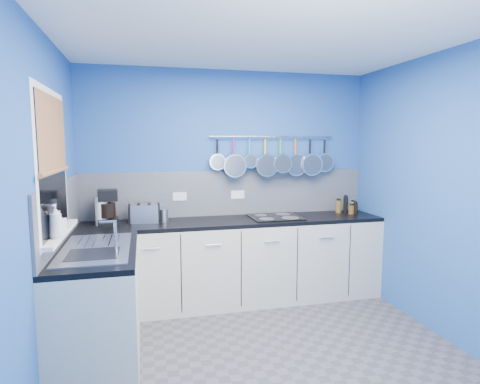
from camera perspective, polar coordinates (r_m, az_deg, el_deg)
name	(u,v)px	position (r m, az deg, el deg)	size (l,w,h in m)	color
floor	(268,359)	(3.46, 4.07, -22.71)	(3.20, 3.00, 0.02)	#47474C
ceiling	(271,31)	(3.12, 4.49, 21.93)	(3.20, 3.00, 0.02)	white
wall_back	(228,184)	(4.49, -1.68, 1.16)	(3.20, 0.02, 2.50)	#24529D
wall_front	(387,259)	(1.70, 20.34, -8.91)	(3.20, 0.02, 2.50)	#24529D
wall_left	(40,212)	(2.98, -26.73, -2.56)	(0.02, 3.00, 2.50)	#24529D
wall_right	(449,197)	(3.86, 27.68, -0.60)	(0.02, 3.00, 2.50)	#24529D
backsplash_back	(229,193)	(4.48, -1.62, -0.14)	(3.20, 0.02, 0.50)	#9296A1
backsplash_left	(61,212)	(3.57, -24.16, -2.59)	(0.02, 1.80, 0.50)	#9296A1
cabinet_run_back	(235,262)	(4.36, -0.78, -10.04)	(3.20, 0.60, 0.86)	beige
worktop_back	(235,221)	(4.25, -0.79, -4.23)	(3.20, 0.60, 0.04)	black
cabinet_run_left	(99,307)	(3.43, -19.56, -15.27)	(0.60, 1.20, 0.86)	beige
worktop_left	(96,251)	(3.29, -19.88, -7.97)	(0.60, 1.20, 0.04)	black
window_frame	(52,165)	(3.23, -25.24, 3.57)	(0.01, 1.00, 1.10)	white
window_glass	(53,165)	(3.23, -25.15, 3.57)	(0.01, 0.90, 1.00)	black
bamboo_blind	(53,134)	(3.23, -25.22, 7.57)	(0.01, 0.90, 0.55)	#B5744D
window_sill	(60,233)	(3.29, -24.34, -5.39)	(0.10, 0.98, 0.03)	white
sink_unit	(96,248)	(3.28, -19.90, -7.57)	(0.50, 0.95, 0.01)	silver
mixer_tap	(116,236)	(3.06, -17.36, -6.06)	(0.12, 0.08, 0.26)	silver
socket_left	(180,196)	(4.39, -8.61, -0.63)	(0.15, 0.01, 0.09)	white
socket_right	(238,195)	(4.50, -0.34, -0.38)	(0.15, 0.01, 0.09)	white
pot_rail	(273,137)	(4.54, 4.69, 7.89)	(0.02, 0.02, 1.45)	silver
soap_bottle_a	(55,221)	(3.04, -24.89, -3.82)	(0.09, 0.09, 0.24)	white
soap_bottle_b	(59,223)	(3.16, -24.45, -4.02)	(0.08, 0.08, 0.17)	white
paper_towel	(102,211)	(4.16, -19.15, -2.64)	(0.12, 0.12, 0.28)	white
coffee_maker	(108,207)	(4.16, -18.37, -2.12)	(0.20, 0.22, 0.35)	black
toaster	(144,213)	(4.19, -13.54, -2.99)	(0.29, 0.17, 0.19)	silver
canister	(164,215)	(4.20, -10.84, -3.29)	(0.09, 0.09, 0.13)	silver
hob	(275,217)	(4.37, 5.05, -3.58)	(0.54, 0.48, 0.01)	black
pan_0	(217,153)	(4.38, -3.24, 5.55)	(0.18, 0.06, 0.37)	silver
pan_1	(234,157)	(4.41, -0.91, 5.03)	(0.26, 0.10, 0.45)	silver
pan_2	(250,152)	(4.46, 1.37, 5.68)	(0.16, 0.09, 0.35)	silver
pan_3	(265,157)	(4.51, 3.60, 5.07)	(0.26, 0.11, 0.45)	silver
pan_4	(280,155)	(4.57, 5.79, 5.31)	(0.22, 0.13, 0.41)	silver
pan_5	(295,156)	(4.63, 7.91, 5.06)	(0.26, 0.08, 0.45)	silver
pan_6	(310,156)	(4.70, 9.98, 5.06)	(0.26, 0.10, 0.45)	silver
pan_7	(324,154)	(4.77, 11.99, 5.27)	(0.22, 0.06, 0.41)	silver
condiment_0	(353,207)	(4.89, 15.82, -2.05)	(0.06, 0.06, 0.12)	olive
condiment_1	(346,205)	(4.82, 14.87, -1.75)	(0.05, 0.05, 0.19)	black
condiment_2	(339,207)	(4.79, 13.90, -2.04)	(0.07, 0.07, 0.15)	brown
condiment_3	(355,208)	(4.77, 16.17, -2.26)	(0.06, 0.06, 0.12)	black
condiment_4	(351,210)	(4.75, 15.64, -2.44)	(0.06, 0.06, 0.10)	brown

